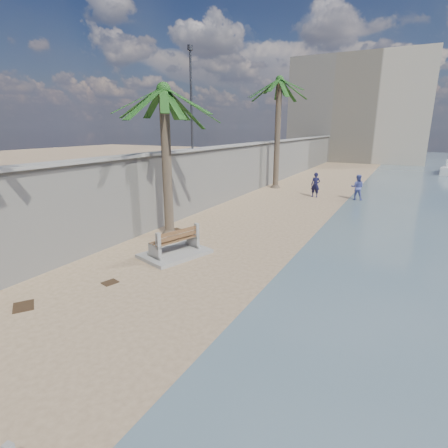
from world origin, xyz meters
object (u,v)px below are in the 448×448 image
(palm_mid, at_px, (164,91))
(person_b, at_px, (357,186))
(bench_far, at_px, (175,244))
(palm_back, at_px, (280,82))
(person_a, at_px, (316,183))

(palm_mid, bearing_deg, person_b, 62.65)
(bench_far, bearing_deg, palm_back, 96.63)
(person_a, height_order, person_b, person_a)
(bench_far, distance_m, person_a, 14.20)
(palm_mid, distance_m, person_b, 14.84)
(bench_far, relative_size, palm_back, 0.32)
(bench_far, bearing_deg, person_b, 72.36)
(palm_back, height_order, person_b, palm_back)
(bench_far, bearing_deg, person_a, 82.43)
(bench_far, relative_size, person_b, 1.52)
(palm_mid, height_order, person_b, palm_mid)
(bench_far, height_order, palm_back, palm_back)
(bench_far, bearing_deg, palm_mid, 130.79)
(palm_mid, relative_size, palm_back, 0.79)
(person_b, bearing_deg, palm_back, -22.11)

